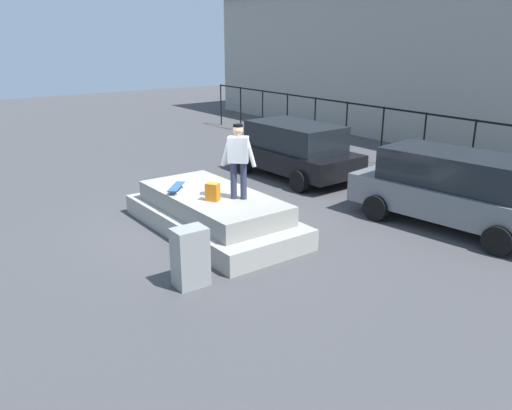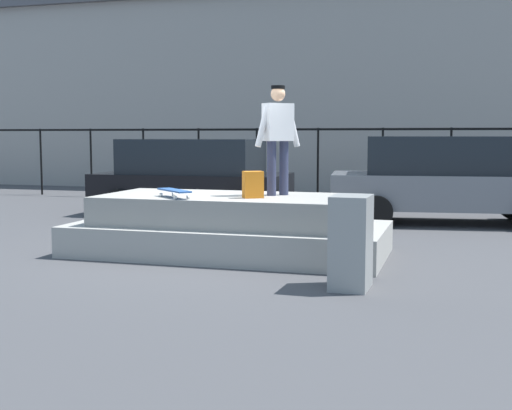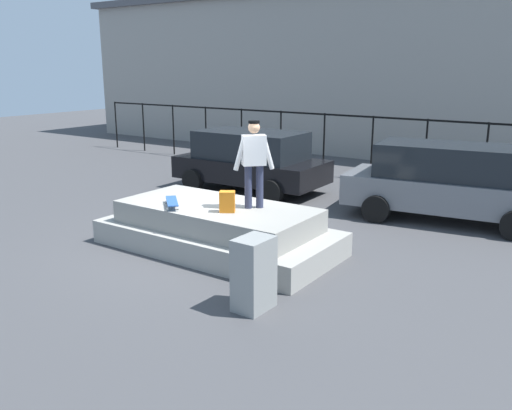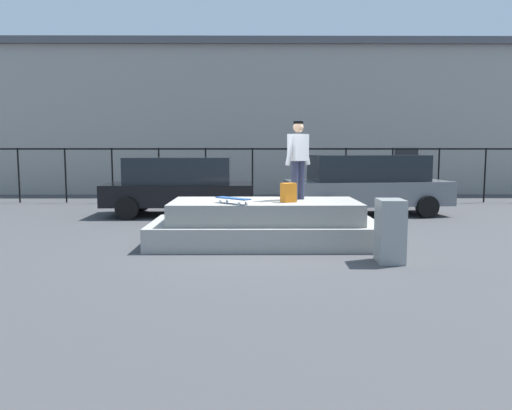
% 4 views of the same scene
% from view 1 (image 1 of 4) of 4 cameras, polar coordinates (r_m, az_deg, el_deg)
% --- Properties ---
extents(ground_plane, '(60.00, 60.00, 0.00)m').
position_cam_1_polar(ground_plane, '(12.42, -5.24, -2.33)').
color(ground_plane, '#424244').
extents(concrete_ledge, '(4.75, 2.26, 0.90)m').
position_cam_1_polar(concrete_ledge, '(12.06, -4.77, -0.92)').
color(concrete_ledge, '#9E9B93').
rests_on(concrete_ledge, ground_plane).
extents(skateboarder, '(0.61, 0.63, 1.66)m').
position_cam_1_polar(skateboarder, '(11.21, -1.97, 5.36)').
color(skateboarder, '#2D334C').
rests_on(skateboarder, concrete_ledge).
extents(skateboard, '(0.73, 0.71, 0.12)m').
position_cam_1_polar(skateboard, '(12.14, -8.80, 2.00)').
color(skateboard, '#264C8C').
rests_on(skateboard, concrete_ledge).
extents(backpack, '(0.34, 0.32, 0.39)m').
position_cam_1_polar(backpack, '(11.32, -4.81, 1.45)').
color(backpack, orange).
rests_on(backpack, concrete_ledge).
extents(car_black_hatchback_near, '(4.36, 2.31, 1.72)m').
position_cam_1_polar(car_black_hatchback_near, '(16.47, 4.30, 6.19)').
color(car_black_hatchback_near, black).
rests_on(car_black_hatchback_near, ground_plane).
extents(car_grey_hatchback_mid, '(4.94, 2.52, 1.79)m').
position_cam_1_polar(car_grey_hatchback_mid, '(12.95, 21.03, 1.74)').
color(car_grey_hatchback_mid, slate).
rests_on(car_grey_hatchback_mid, ground_plane).
extents(utility_box, '(0.46, 0.61, 1.11)m').
position_cam_1_polar(utility_box, '(9.42, -7.27, -5.73)').
color(utility_box, gray).
rests_on(utility_box, ground_plane).
extents(fence_row, '(24.06, 0.06, 2.01)m').
position_cam_1_polar(fence_row, '(17.60, 18.11, 7.53)').
color(fence_row, black).
rests_on(fence_row, ground_plane).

